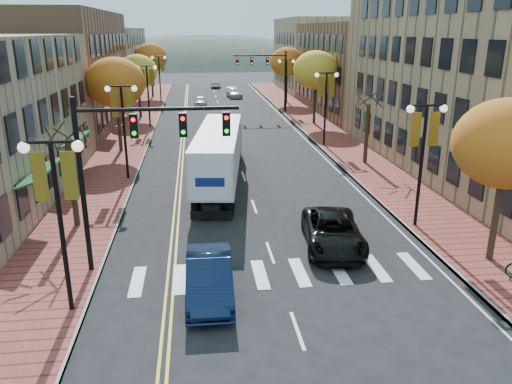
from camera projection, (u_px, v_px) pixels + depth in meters
name	position (u px, v px, depth m)	size (l,w,h in m)	color
ground	(286.00, 299.00, 18.05)	(200.00, 200.00, 0.00)	black
sidewalk_left	(133.00, 131.00, 47.67)	(4.00, 85.00, 0.15)	brown
sidewalk_right	(317.00, 127.00, 49.73)	(4.00, 85.00, 0.15)	brown
building_left_mid	(49.00, 71.00, 48.37)	(12.00, 24.00, 11.00)	brown
building_left_far	(96.00, 62.00, 72.19)	(12.00, 26.00, 9.50)	#9E8966
building_right_mid	(379.00, 68.00, 58.26)	(15.00, 24.00, 10.00)	brown
building_right_far	(330.00, 55.00, 78.86)	(15.00, 20.00, 11.00)	#9E8966
tree_left_a	(73.00, 184.00, 23.87)	(0.28, 0.28, 4.20)	#382619
tree_left_b	(115.00, 83.00, 37.98)	(4.48, 4.48, 7.21)	#382619
tree_left_c	(138.00, 71.00, 53.20)	(4.16, 4.16, 6.69)	#382619
tree_left_d	(151.00, 57.00, 70.02)	(4.61, 4.61, 7.42)	#382619
tree_right_a	(507.00, 144.00, 19.41)	(4.16, 4.16, 6.69)	#382619
tree_right_b	(367.00, 134.00, 35.37)	(0.28, 0.28, 4.20)	#382619
tree_right_c	(316.00, 70.00, 49.48)	(4.48, 4.48, 7.21)	#382619
tree_right_d	(287.00, 62.00, 64.63)	(4.35, 4.35, 7.00)	#382619
lamp_left_a	(57.00, 195.00, 15.86)	(1.96, 0.36, 6.05)	black
lamp_left_b	(123.00, 114.00, 30.96)	(1.96, 0.36, 6.05)	black
lamp_left_c	(148.00, 84.00, 47.95)	(1.96, 0.36, 6.05)	black
lamp_left_d	(159.00, 70.00, 64.93)	(1.96, 0.36, 6.05)	black
lamp_right_a	(424.00, 142.00, 23.24)	(1.96, 0.36, 6.05)	black
lamp_right_b	(326.00, 95.00, 40.23)	(1.96, 0.36, 6.05)	black
lamp_right_c	(286.00, 75.00, 57.22)	(1.96, 0.36, 6.05)	black
traffic_mast_near	(131.00, 152.00, 18.73)	(6.10, 0.35, 7.00)	black
traffic_mast_far	(269.00, 70.00, 56.79)	(6.10, 0.34, 7.00)	black
semi_truck	(220.00, 150.00, 31.19)	(4.04, 14.63, 3.61)	black
navy_sedan	(209.00, 277.00, 18.03)	(1.64, 4.69, 1.55)	#0D1934
black_suv	(333.00, 231.00, 22.18)	(2.46, 5.33, 1.48)	black
car_far_white	(200.00, 101.00, 63.50)	(1.50, 3.72, 1.27)	silver
car_far_silver	(234.00, 93.00, 71.34)	(1.85, 4.55, 1.32)	#B3B1B9
car_far_oncoming	(216.00, 84.00, 83.67)	(1.38, 3.97, 1.31)	#B5B4BC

